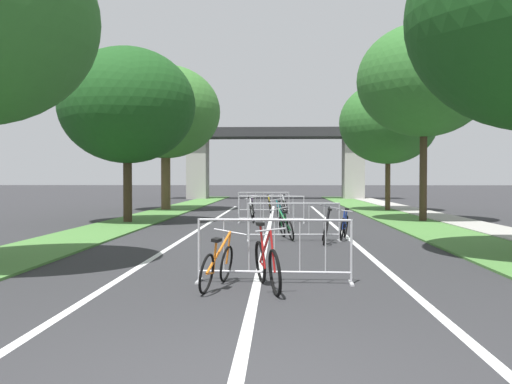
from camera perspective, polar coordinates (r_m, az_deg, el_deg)
grass_verge_left at (r=26.88m, az=-10.02°, el=-2.27°), size 2.25×53.34×0.05m
grass_verge_right at (r=26.73m, az=13.19°, el=-2.31°), size 2.25×53.34×0.05m
sidewalk_path_right at (r=27.17m, az=17.21°, el=-2.24°), size 1.63×53.34×0.08m
lane_stripe_center at (r=19.89m, az=1.30°, el=-3.57°), size 0.14×30.86×0.01m
lane_stripe_right_lane at (r=19.98m, az=8.05°, el=-3.56°), size 0.14×30.86×0.01m
lane_stripe_left_lane at (r=20.07m, az=-5.42°, el=-3.53°), size 0.14×30.86×0.01m
overpass_bridge at (r=48.54m, az=1.92°, el=4.35°), size 20.26×3.34×5.96m
tree_left_maple_mid at (r=22.65m, az=-12.74°, el=8.41°), size 5.21×5.21×6.73m
tree_left_oak_mid at (r=31.39m, az=-9.03°, el=7.89°), size 5.89×5.89×7.82m
tree_right_cypress_far at (r=23.74m, az=16.42°, el=10.63°), size 5.22×5.22×7.79m
tree_right_pine_near at (r=31.04m, az=13.05°, el=6.76°), size 5.13×5.13×6.84m
crowd_barrier_nearest at (r=9.36m, az=1.84°, el=-5.90°), size 2.56×0.53×1.05m
crowd_barrier_second at (r=15.60m, az=3.80°, el=-3.01°), size 2.57×0.57×1.05m
crowd_barrier_third at (r=21.86m, az=1.53°, el=-1.76°), size 2.57×0.57×1.05m
crowd_barrier_fourth at (r=28.14m, az=0.78°, el=-1.08°), size 2.57×0.59×1.05m
bicycle_green_0 at (r=16.14m, az=2.99°, el=-3.51°), size 0.73×1.66×0.90m
bicycle_purple_1 at (r=28.56m, az=-0.33°, el=-1.39°), size 0.49×1.66×0.88m
bicycle_orange_2 at (r=8.97m, az=-3.87°, el=-7.34°), size 0.67×1.62×0.89m
bicycle_black_3 at (r=15.25m, az=6.96°, el=-3.71°), size 0.54×1.70×1.00m
bicycle_white_4 at (r=22.38m, az=-0.39°, el=-2.03°), size 0.44×1.66×1.00m
bicycle_red_5 at (r=8.84m, az=1.10°, el=-7.23°), size 0.54×1.76×1.02m
bicycle_blue_6 at (r=16.25m, az=8.81°, el=-3.43°), size 0.49×1.58×0.87m
bicycle_yellow_7 at (r=28.69m, az=1.40°, el=-1.35°), size 0.54×1.75×0.92m
bicycle_teal_8 at (r=21.49m, az=2.52°, el=-2.22°), size 0.63×1.74×1.00m
bicycle_silver_9 at (r=28.54m, az=2.89°, el=-1.37°), size 0.52×1.64×0.93m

